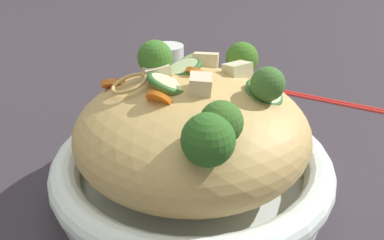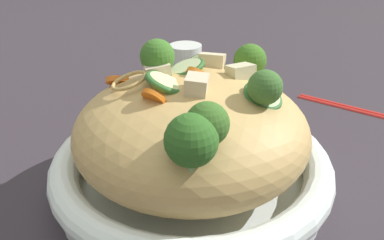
# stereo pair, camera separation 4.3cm
# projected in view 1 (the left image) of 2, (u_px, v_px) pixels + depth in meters

# --- Properties ---
(ground_plane) EXTENTS (3.00, 3.00, 0.00)m
(ground_plane) POSITION_uv_depth(u_px,v_px,m) (192.00, 186.00, 0.47)
(ground_plane) COLOR #332C33
(serving_bowl) EXTENTS (0.33, 0.33, 0.05)m
(serving_bowl) POSITION_uv_depth(u_px,v_px,m) (192.00, 167.00, 0.46)
(serving_bowl) COLOR white
(serving_bowl) RESTS_ON ground_plane
(noodle_heap) EXTENTS (0.27, 0.27, 0.13)m
(noodle_heap) POSITION_uv_depth(u_px,v_px,m) (192.00, 129.00, 0.43)
(noodle_heap) COLOR tan
(noodle_heap) RESTS_ON serving_bowl
(broccoli_florets) EXTENTS (0.17, 0.26, 0.08)m
(broccoli_florets) POSITION_uv_depth(u_px,v_px,m) (218.00, 90.00, 0.39)
(broccoli_florets) COLOR #9BB072
(broccoli_florets) RESTS_ON serving_bowl
(carrot_coins) EXTENTS (0.21, 0.11, 0.04)m
(carrot_coins) POSITION_uv_depth(u_px,v_px,m) (178.00, 85.00, 0.42)
(carrot_coins) COLOR orange
(carrot_coins) RESTS_ON serving_bowl
(zucchini_slices) EXTENTS (0.16, 0.17, 0.04)m
(zucchini_slices) POSITION_uv_depth(u_px,v_px,m) (197.00, 77.00, 0.43)
(zucchini_slices) COLOR beige
(zucchini_slices) RESTS_ON serving_bowl
(chicken_chunks) EXTENTS (0.13, 0.13, 0.04)m
(chicken_chunks) POSITION_uv_depth(u_px,v_px,m) (197.00, 72.00, 0.43)
(chicken_chunks) COLOR beige
(chicken_chunks) RESTS_ON serving_bowl
(chopsticks_pair) EXTENTS (0.18, 0.14, 0.01)m
(chopsticks_pair) POSITION_uv_depth(u_px,v_px,m) (338.00, 101.00, 0.68)
(chopsticks_pair) COLOR red
(chopsticks_pair) RESTS_ON ground_plane
(drinking_glass) EXTENTS (0.06, 0.06, 0.09)m
(drinking_glass) POSITION_uv_depth(u_px,v_px,m) (168.00, 69.00, 0.72)
(drinking_glass) COLOR silver
(drinking_glass) RESTS_ON ground_plane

